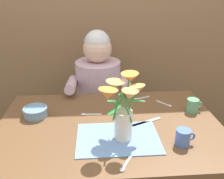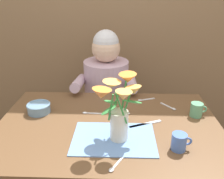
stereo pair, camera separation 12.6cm
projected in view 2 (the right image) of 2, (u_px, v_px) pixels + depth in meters
name	position (u px, v px, depth m)	size (l,w,h in m)	color
wood_panel_backdrop	(114.00, 7.00, 2.04)	(4.00, 0.10, 2.50)	brown
dining_table	(109.00, 139.00, 1.33)	(1.20, 0.80, 0.74)	brown
seated_person	(106.00, 102.00, 1.93)	(0.45, 0.47, 1.14)	#4C4C56
striped_placemat	(114.00, 138.00, 1.16)	(0.40, 0.28, 0.01)	#6B93D1
flower_vase	(119.00, 105.00, 1.10)	(0.25, 0.27, 0.31)	silver
ceramic_bowl	(39.00, 108.00, 1.39)	(0.14, 0.14, 0.06)	#6689A8
dinner_knife	(145.00, 124.00, 1.28)	(0.19, 0.02, 0.01)	silver
ceramic_mug	(197.00, 110.00, 1.35)	(0.09, 0.07, 0.08)	#569970
tea_cup	(179.00, 142.00, 1.07)	(0.09, 0.07, 0.08)	#476BB7
spoon_0	(115.00, 166.00, 0.98)	(0.07, 0.11, 0.01)	silver
spoon_1	(89.00, 113.00, 1.39)	(0.12, 0.02, 0.01)	silver
spoon_2	(123.00, 113.00, 1.39)	(0.12, 0.03, 0.01)	silver
spoon_3	(170.00, 107.00, 1.45)	(0.09, 0.10, 0.01)	silver
spoon_4	(144.00, 100.00, 1.55)	(0.12, 0.05, 0.01)	silver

